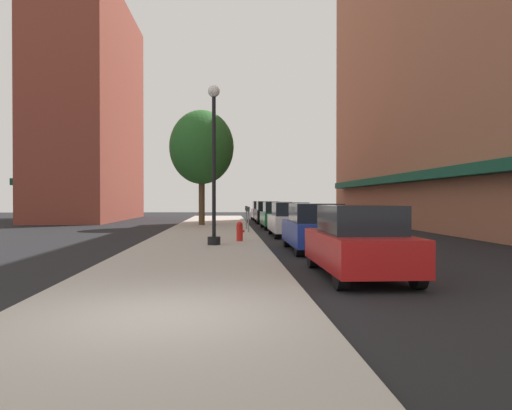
% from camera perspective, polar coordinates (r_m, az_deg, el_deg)
% --- Properties ---
extents(ground_plane, '(90.00, 90.00, 0.00)m').
position_cam_1_polar(ground_plane, '(25.41, 3.51, -3.42)').
color(ground_plane, black).
extents(sidewalk_slab, '(4.80, 50.00, 0.12)m').
position_cam_1_polar(sidewalk_slab, '(26.24, -5.47, -3.16)').
color(sidewalk_slab, '#A8A399').
rests_on(sidewalk_slab, ground).
extents(building_right_brick, '(6.80, 40.00, 22.82)m').
position_cam_1_polar(building_right_brick, '(33.74, 22.40, 17.09)').
color(building_right_brick, '#9E6047').
rests_on(building_right_brick, ground).
extents(building_far_background, '(6.80, 18.00, 19.22)m').
position_cam_1_polar(building_far_background, '(46.42, -18.56, 10.26)').
color(building_far_background, brown).
rests_on(building_far_background, ground).
extents(lamppost, '(0.48, 0.48, 5.90)m').
position_cam_1_polar(lamppost, '(18.26, -4.91, 5.05)').
color(lamppost, black).
rests_on(lamppost, sidewalk_slab).
extents(fire_hydrant, '(0.33, 0.26, 0.79)m').
position_cam_1_polar(fire_hydrant, '(19.83, -1.91, -3.05)').
color(fire_hydrant, red).
rests_on(fire_hydrant, sidewalk_slab).
extents(parking_meter_near, '(0.14, 0.09, 1.31)m').
position_cam_1_polar(parking_meter_near, '(25.17, -0.89, -1.29)').
color(parking_meter_near, slate).
rests_on(parking_meter_near, sidewalk_slab).
extents(parking_meter_far, '(0.14, 0.09, 1.31)m').
position_cam_1_polar(parking_meter_far, '(27.83, -1.13, -1.11)').
color(parking_meter_far, slate).
rests_on(parking_meter_far, sidewalk_slab).
extents(tree_near, '(4.25, 4.25, 7.60)m').
position_cam_1_polar(tree_near, '(32.91, -6.33, 6.66)').
color(tree_near, '#4C3823').
rests_on(tree_near, sidewalk_slab).
extents(car_red, '(1.80, 4.30, 1.66)m').
position_cam_1_polar(car_red, '(11.57, 11.84, -4.26)').
color(car_red, black).
rests_on(car_red, ground).
extents(car_blue, '(1.80, 4.30, 1.66)m').
position_cam_1_polar(car_blue, '(17.15, 6.82, -2.67)').
color(car_blue, black).
rests_on(car_blue, ground).
extents(car_white, '(1.80, 4.30, 1.66)m').
position_cam_1_polar(car_white, '(23.94, 3.92, -1.73)').
color(car_white, black).
rests_on(car_white, ground).
extents(car_green, '(1.80, 4.30, 1.66)m').
position_cam_1_polar(car_green, '(30.09, 2.43, -1.25)').
color(car_green, black).
rests_on(car_green, ground).
extents(car_black, '(1.80, 4.30, 1.66)m').
position_cam_1_polar(car_black, '(37.08, 1.34, -0.89)').
color(car_black, black).
rests_on(car_black, ground).
extents(car_silver, '(1.80, 4.30, 1.66)m').
position_cam_1_polar(car_silver, '(42.97, 0.70, -0.69)').
color(car_silver, black).
rests_on(car_silver, ground).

